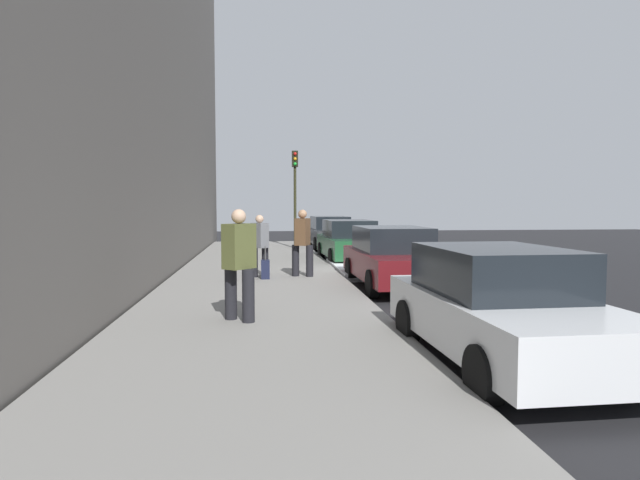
# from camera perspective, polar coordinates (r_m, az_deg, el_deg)

# --- Properties ---
(ground_plane) EXTENTS (56.00, 56.00, 0.00)m
(ground_plane) POSITION_cam_1_polar(r_m,az_deg,el_deg) (15.17, 6.06, -4.15)
(ground_plane) COLOR black
(sidewalk) EXTENTS (28.00, 4.60, 0.15)m
(sidewalk) POSITION_cam_1_polar(r_m,az_deg,el_deg) (14.83, -6.53, -4.05)
(sidewalk) COLOR gray
(sidewalk) RESTS_ON ground
(lane_stripe_centre) EXTENTS (28.00, 0.14, 0.01)m
(lane_stripe_centre) POSITION_cam_1_polar(r_m,az_deg,el_deg) (16.15, 17.26, -3.81)
(lane_stripe_centre) COLOR gold
(lane_stripe_centre) RESTS_ON ground
(snow_bank_curb) EXTENTS (4.26, 0.56, 0.22)m
(snow_bank_curb) POSITION_cam_1_polar(r_m,az_deg,el_deg) (16.72, 2.47, -3.02)
(snow_bank_curb) COLOR white
(snow_bank_curb) RESTS_ON ground
(parked_car_charcoal) EXTENTS (4.36, 2.02, 1.51)m
(parked_car_charcoal) POSITION_cam_1_polar(r_m,az_deg,el_deg) (25.67, 1.08, 0.78)
(parked_car_charcoal) COLOR black
(parked_car_charcoal) RESTS_ON ground
(parked_car_green) EXTENTS (4.54, 1.98, 1.51)m
(parked_car_green) POSITION_cam_1_polar(r_m,az_deg,el_deg) (19.58, 3.09, -0.13)
(parked_car_green) COLOR black
(parked_car_green) RESTS_ON ground
(parked_car_maroon) EXTENTS (4.43, 1.95, 1.51)m
(parked_car_maroon) POSITION_cam_1_polar(r_m,az_deg,el_deg) (13.70, 7.63, -1.82)
(parked_car_maroon) COLOR black
(parked_car_maroon) RESTS_ON ground
(parked_car_white) EXTENTS (4.30, 2.00, 1.51)m
(parked_car_white) POSITION_cam_1_polar(r_m,az_deg,el_deg) (7.49, 18.23, -6.58)
(parked_car_white) COLOR black
(parked_car_white) RESTS_ON ground
(pedestrian_grey_coat) EXTENTS (0.52, 0.50, 1.65)m
(pedestrian_grey_coat) POSITION_cam_1_polar(r_m,az_deg,el_deg) (14.67, -6.29, -0.39)
(pedestrian_grey_coat) COLOR black
(pedestrian_grey_coat) RESTS_ON sidewalk
(pedestrian_brown_coat) EXTENTS (0.56, 0.56, 1.78)m
(pedestrian_brown_coat) POSITION_cam_1_polar(r_m,az_deg,el_deg) (14.61, -1.83, -0.09)
(pedestrian_brown_coat) COLOR black
(pedestrian_brown_coat) RESTS_ON sidewalk
(pedestrian_olive_coat) EXTENTS (0.58, 0.57, 1.85)m
(pedestrian_olive_coat) POSITION_cam_1_polar(r_m,az_deg,el_deg) (9.11, -8.40, -2.23)
(pedestrian_olive_coat) COLOR black
(pedestrian_olive_coat) RESTS_ON sidewalk
(traffic_light_pole) EXTENTS (0.35, 0.26, 4.26)m
(traffic_light_pole) POSITION_cam_1_polar(r_m,az_deg,el_deg) (24.19, -2.61, 6.00)
(traffic_light_pole) COLOR #2D2D19
(traffic_light_pole) RESTS_ON sidewalk
(rolling_suitcase) EXTENTS (0.34, 0.22, 0.84)m
(rolling_suitcase) POSITION_cam_1_polar(r_m,az_deg,el_deg) (14.28, -5.70, -3.04)
(rolling_suitcase) COLOR #191E38
(rolling_suitcase) RESTS_ON sidewalk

